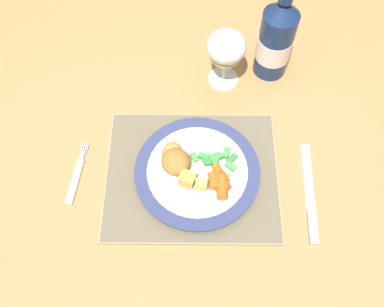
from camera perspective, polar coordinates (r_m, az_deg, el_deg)
ground_plane at (r=1.66m, az=-1.04°, el=-5.90°), size 6.00×6.00×0.00m
dining_table at (r=1.07m, az=-1.61°, el=7.72°), size 1.57×1.04×0.74m
placemat at (r=0.88m, az=-0.02°, el=-2.85°), size 0.35×0.29×0.01m
dinner_plate at (r=0.87m, az=0.70°, el=-2.50°), size 0.25×0.25×0.02m
breaded_croquettes at (r=0.85m, az=-2.33°, el=-0.76°), size 0.08×0.09×0.04m
green_beans_pile at (r=0.86m, az=3.16°, el=-0.86°), size 0.10×0.07×0.02m
glazed_carrots at (r=0.84m, az=3.69°, el=-3.77°), size 0.05×0.08×0.02m
fork at (r=0.91m, az=-15.16°, el=-3.03°), size 0.03×0.14×0.01m
table_knife at (r=0.89m, az=15.48°, el=-6.10°), size 0.03×0.22×0.01m
wine_glass at (r=0.94m, az=4.59°, el=13.75°), size 0.09×0.09×0.14m
bottle at (r=0.97m, az=11.15°, el=14.87°), size 0.08×0.08×0.28m
roast_potatoes at (r=0.83m, az=0.14°, el=-3.79°), size 0.06×0.04×0.03m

